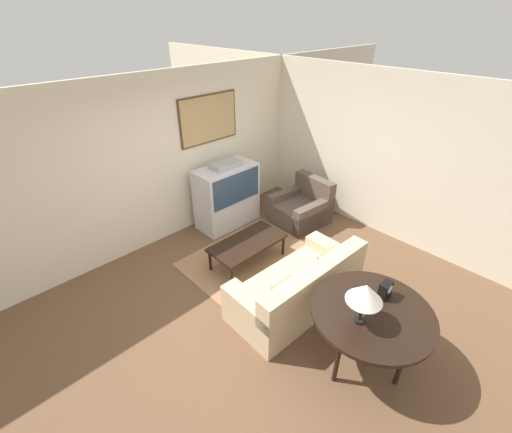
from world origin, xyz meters
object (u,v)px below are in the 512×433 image
mantel_clock (385,290)px  table_lamp (365,293)px  couch (298,288)px  tv (227,195)px  armchair (301,208)px  console_table (372,316)px  coffee_table (248,244)px

mantel_clock → table_lamp: bearing=179.9°
couch → mantel_clock: mantel_clock is taller
tv → armchair: (1.03, -0.89, -0.31)m
tv → mantel_clock: tv is taller
couch → armchair: bearing=-139.7°
armchair → console_table: 3.05m
coffee_table → mantel_clock: mantel_clock is taller
couch → coffee_table: bearing=-94.9°
tv → table_lamp: size_ratio=2.54×
armchair → table_lamp: table_lamp is taller
couch → table_lamp: bearing=74.0°
coffee_table → mantel_clock: bearing=-89.3°
tv → couch: (-0.67, -2.25, -0.28)m
mantel_clock → couch: bearing=98.9°
mantel_clock → armchair: bearing=57.1°
table_lamp → coffee_table: bearing=77.9°
couch → armchair: 2.17m
tv → armchair: bearing=-40.8°
coffee_table → mantel_clock: 2.21m
coffee_table → console_table: console_table is taller
armchair → couch: bearing=-46.3°
tv → mantel_clock: size_ratio=6.33×
armchair → console_table: armchair is taller
armchair → mantel_clock: size_ratio=5.08×
couch → coffee_table: (0.13, 1.13, 0.07)m
table_lamp → mantel_clock: (0.49, -0.00, -0.28)m
tv → armchair: size_ratio=1.25×
console_table → couch: bearing=83.7°
table_lamp → mantel_clock: 0.56m
tv → table_lamp: table_lamp is taller
console_table → coffee_table: bearing=83.5°
couch → coffee_table: size_ratio=1.56×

